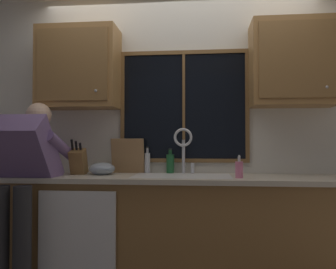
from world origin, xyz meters
The scene contains 21 objects.
back_wall centered at (0.00, 0.06, 1.27)m, with size 5.82×0.12×2.55m, color silver.
window_glass centered at (0.05, -0.01, 1.52)m, with size 1.10×0.02×0.95m, color black.
window_frame_top centered at (0.05, -0.02, 2.02)m, with size 1.17×0.02×0.04m, color brown.
window_frame_bottom centered at (0.05, -0.02, 1.03)m, with size 1.17×0.02×0.04m, color brown.
window_frame_left centered at (-0.51, -0.02, 1.52)m, with size 0.04×0.02×0.95m, color brown.
window_frame_right centered at (0.62, -0.02, 1.52)m, with size 0.04×0.02×0.95m, color brown.
window_mullion_center centered at (0.05, -0.02, 1.52)m, with size 0.02×0.02×0.95m, color brown.
lower_cabinet_run centered at (0.00, -0.29, 0.44)m, with size 3.42×0.58×0.88m, color olive.
countertop centered at (0.00, -0.31, 0.90)m, with size 3.48×0.62×0.04m, color beige.
dishwasher_front centered at (-0.72, -0.61, 0.46)m, with size 0.60×0.02×0.74m, color white.
upper_cabinet_left centered at (-0.88, -0.17, 1.86)m, with size 0.70×0.36×0.72m.
upper_cabinet_right centered at (0.99, -0.17, 1.86)m, with size 0.70×0.36×0.72m.
sink centered at (0.05, -0.30, 0.82)m, with size 0.80×0.46×0.21m.
faucet centered at (0.06, -0.12, 1.17)m, with size 0.18×0.09×0.40m.
person_standing centered at (-1.16, -0.60, 0.95)m, with size 0.53×0.70×1.53m.
knife_block centered at (-0.84, -0.27, 1.03)m, with size 0.12×0.18×0.32m.
cutting_board centered at (-0.45, -0.08, 1.07)m, with size 0.30×0.02×0.32m, color #997047.
mixing_bowl centered at (-0.64, -0.25, 0.97)m, with size 0.22×0.22×0.11m, color #8C99A8.
soap_dispenser centered at (0.51, -0.42, 0.99)m, with size 0.06×0.07×0.18m.
bottle_green_glass centered at (-0.07, -0.06, 1.01)m, with size 0.07×0.07×0.22m.
bottle_tall_clear centered at (-0.27, -0.08, 1.02)m, with size 0.05×0.05×0.24m.
Camera 1 is at (0.23, -3.17, 1.19)m, focal length 37.25 mm.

